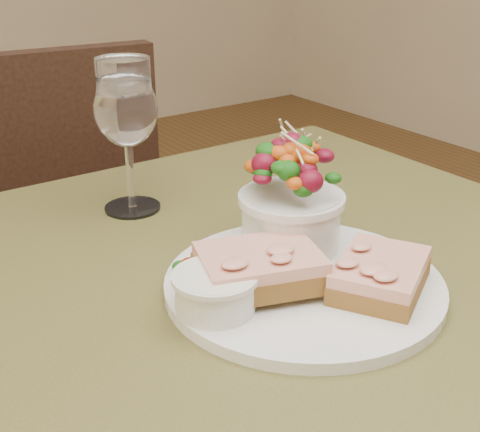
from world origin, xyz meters
TOP-DOWN VIEW (x-y plane):
  - cafe_table at (0.00, 0.00)m, footprint 0.80×0.80m
  - chair_far at (-0.03, 0.74)m, footprint 0.46×0.46m
  - dinner_plate at (0.01, -0.03)m, footprint 0.27×0.27m
  - sandwich_front at (0.06, -0.09)m, footprint 0.13×0.12m
  - sandwich_back at (-0.04, -0.02)m, footprint 0.13×0.11m
  - ramekin at (-0.09, -0.03)m, footprint 0.07×0.07m
  - salad_bowl at (0.05, 0.03)m, footprint 0.10×0.10m
  - garnish at (-0.07, 0.04)m, footprint 0.05×0.04m
  - wine_glass at (-0.03, 0.25)m, footprint 0.08×0.08m

SIDE VIEW (x-z plane):
  - chair_far at x=-0.03m, z-range -0.16..0.74m
  - cafe_table at x=0.00m, z-range 0.27..1.02m
  - dinner_plate at x=0.01m, z-range 0.75..0.76m
  - garnish at x=-0.07m, z-range 0.76..0.78m
  - sandwich_front at x=0.06m, z-range 0.76..0.79m
  - ramekin at x=-0.09m, z-range 0.76..0.80m
  - sandwich_back at x=-0.04m, z-range 0.77..0.80m
  - salad_bowl at x=0.05m, z-range 0.76..0.88m
  - wine_glass at x=-0.03m, z-range 0.79..0.96m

